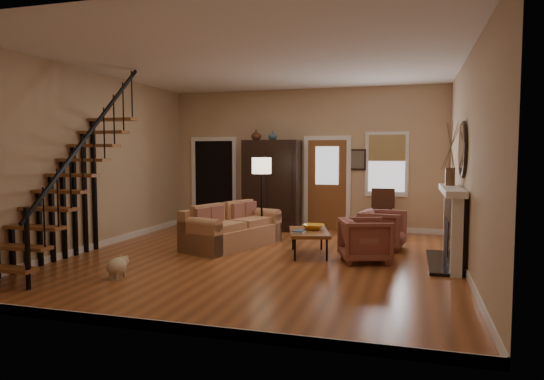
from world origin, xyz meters
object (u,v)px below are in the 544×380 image
(floor_lamp, at_px, (262,200))
(side_chair, at_px, (382,213))
(armoire, at_px, (272,185))
(armchair_left, at_px, (365,240))
(coffee_table, at_px, (309,243))
(sofa, at_px, (233,227))
(armchair_right, at_px, (383,230))

(floor_lamp, xyz_separation_m, side_chair, (2.31, 1.37, -0.34))
(armoire, height_order, floor_lamp, armoire)
(armchair_left, bearing_deg, coffee_table, 58.23)
(sofa, xyz_separation_m, side_chair, (2.67, 2.08, 0.13))
(armchair_left, bearing_deg, floor_lamp, 41.98)
(side_chair, bearing_deg, coffee_table, -115.01)
(armchair_right, relative_size, side_chair, 0.79)
(floor_lamp, bearing_deg, armchair_left, -30.21)
(armchair_left, xyz_separation_m, side_chair, (0.12, 2.64, 0.15))
(coffee_table, distance_m, floor_lamp, 1.70)
(sofa, distance_m, side_chair, 3.39)
(sofa, xyz_separation_m, armchair_left, (2.55, -0.56, -0.02))
(coffee_table, height_order, side_chair, side_chair)
(armchair_left, bearing_deg, sofa, 59.77)
(coffee_table, relative_size, floor_lamp, 0.66)
(armoire, height_order, armchair_right, armoire)
(armchair_right, bearing_deg, coffee_table, 135.99)
(floor_lamp, bearing_deg, side_chair, 30.66)
(armoire, height_order, side_chair, armoire)
(armchair_left, bearing_deg, armoire, 22.69)
(armoire, bearing_deg, floor_lamp, -81.30)
(armchair_left, height_order, floor_lamp, floor_lamp)
(armchair_left, distance_m, floor_lamp, 2.58)
(coffee_table, distance_m, side_chair, 2.66)
(floor_lamp, bearing_deg, sofa, -116.62)
(armchair_left, relative_size, side_chair, 0.78)
(coffee_table, height_order, armchair_right, armchair_right)
(sofa, bearing_deg, armoire, 105.68)
(armchair_right, relative_size, floor_lamp, 0.47)
(coffee_table, xyz_separation_m, floor_lamp, (-1.19, 1.03, 0.64))
(armoire, distance_m, armchair_left, 3.80)
(sofa, height_order, floor_lamp, floor_lamp)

